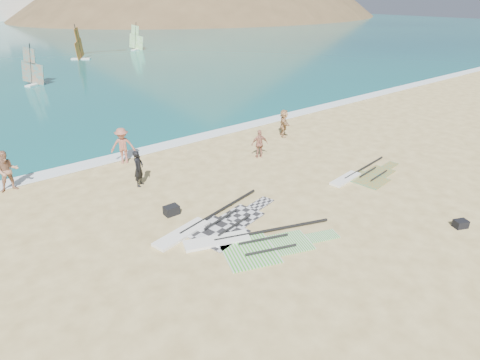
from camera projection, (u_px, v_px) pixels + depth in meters
ground at (318, 233)px, 15.57m from camera, size 300.00×300.00×0.00m
surf_line at (164, 147)px, 24.27m from camera, size 300.00×1.20×0.04m
headland_main at (210, 16)px, 155.55m from camera, size 143.00×143.00×45.00m
headland_minor at (261, 13)px, 182.38m from camera, size 70.00×70.00×28.00m
rig_grey at (212, 226)px, 15.95m from camera, size 5.97×3.00×0.20m
rig_green at (251, 243)px, 14.87m from camera, size 5.66×3.44×0.20m
rig_orange at (363, 176)px, 20.28m from camera, size 4.98×2.19×0.19m
gear_bag_near at (171, 210)px, 16.79m from camera, size 0.61×0.45×0.39m
gear_bag_far at (461, 224)px, 15.87m from camera, size 0.62×0.55×0.31m
person_wetsuit at (139, 168)px, 19.03m from camera, size 0.77×0.74×1.77m
beachgoer_left at (7, 171)px, 18.51m from camera, size 1.03×0.84×1.97m
beachgoer_mid at (123, 146)px, 21.56m from camera, size 1.47×1.22×1.98m
beachgoer_back at (260, 144)px, 22.36m from camera, size 1.02×0.72×1.60m
beachgoer_right at (284, 123)px, 25.65m from camera, size 1.37×1.63×1.76m
windsurfer_left at (33, 73)px, 39.81m from camera, size 2.17×2.21×4.08m
windsurfer_centre at (79, 49)px, 55.13m from camera, size 2.49×2.54×4.67m
windsurfer_right at (136, 42)px, 64.29m from camera, size 2.37×2.53×4.26m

